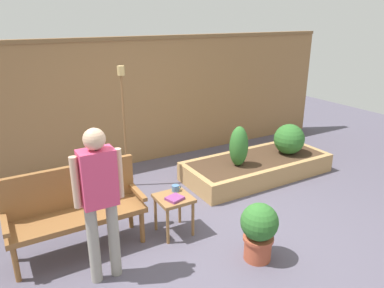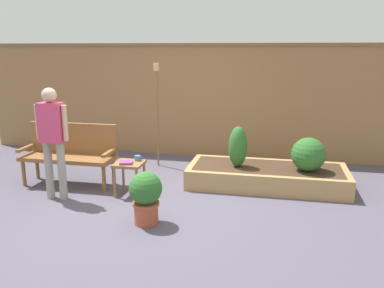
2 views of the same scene
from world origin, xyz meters
TOP-DOWN VIEW (x-y plane):
  - ground_plane at (0.00, 0.00)m, footprint 14.00×14.00m
  - fence_back at (0.00, 2.60)m, footprint 8.40×0.14m
  - garden_bench at (-1.40, 0.54)m, footprint 1.44×0.48m
  - side_table at (-0.33, 0.26)m, footprint 0.40×0.40m
  - cup_on_table at (-0.24, 0.37)m, footprint 0.12×0.09m
  - book_on_table at (-0.35, 0.19)m, footprint 0.22×0.21m
  - potted_boxwood at (0.21, -0.64)m, footprint 0.40×0.40m
  - raised_planter_bed at (1.59, 1.05)m, footprint 2.40×1.00m
  - shrub_near_bench at (1.15, 0.97)m, footprint 0.28×0.28m
  - shrub_far_corner at (2.18, 0.97)m, footprint 0.50×0.50m
  - tiki_torch at (-0.35, 1.75)m, footprint 0.10×0.10m
  - person_by_bench at (-1.28, -0.11)m, footprint 0.47×0.20m

SIDE VIEW (x-z plane):
  - ground_plane at x=0.00m, z-range 0.00..0.00m
  - raised_planter_bed at x=1.59m, z-range 0.00..0.30m
  - potted_boxwood at x=0.21m, z-range 0.04..0.69m
  - side_table at x=-0.33m, z-range 0.16..0.64m
  - book_on_table at x=-0.35m, z-range 0.48..0.51m
  - cup_on_table at x=-0.24m, z-range 0.48..0.56m
  - garden_bench at x=-1.40m, z-range 0.07..1.01m
  - shrub_far_corner at x=2.18m, z-range 0.30..0.80m
  - shrub_near_bench at x=1.15m, z-range 0.30..0.92m
  - person_by_bench at x=-1.28m, z-range 0.15..1.71m
  - fence_back at x=0.00m, z-range 0.01..2.17m
  - tiki_torch at x=-0.35m, z-range 0.33..2.14m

